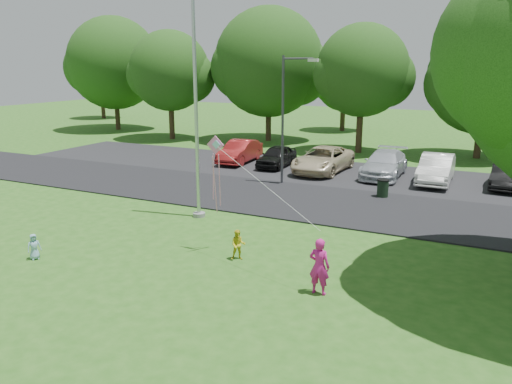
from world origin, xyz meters
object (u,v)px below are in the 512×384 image
at_px(street_lamp, 288,109).
at_px(woman, 319,266).
at_px(kite, 217,160).
at_px(trash_can, 383,189).
at_px(child_blue, 34,247).
at_px(child_yellow, 238,245).
at_px(flagpole, 196,113).

xyz_separation_m(street_lamp, woman, (5.62, -11.38, -3.08)).
bearing_deg(kite, trash_can, 65.87).
bearing_deg(child_blue, kite, -29.51).
bearing_deg(woman, trash_can, -85.03).
distance_m(child_yellow, child_blue, 6.46).
bearing_deg(child_blue, flagpole, 8.27).
xyz_separation_m(flagpole, kite, (2.69, -3.06, -1.08)).
height_order(trash_can, woman, woman).
xyz_separation_m(trash_can, child_yellow, (-2.50, -9.59, 0.05)).
bearing_deg(trash_can, flagpole, -134.46).
relative_size(child_blue, kite, 0.19).
distance_m(trash_can, woman, 10.82).
bearing_deg(street_lamp, trash_can, -10.41).
distance_m(flagpole, child_blue, 7.56).
bearing_deg(woman, flagpole, -32.68).
bearing_deg(trash_can, street_lamp, 173.41).
distance_m(woman, child_yellow, 3.32).
bearing_deg(child_blue, trash_can, -5.73).
height_order(woman, child_yellow, woman).
distance_m(trash_can, kite, 10.21).
bearing_deg(street_lamp, kite, -84.33).
distance_m(trash_can, child_yellow, 9.91).
distance_m(street_lamp, kite, 10.01).
bearing_deg(flagpole, woman, -34.57).
relative_size(woman, kite, 0.36).
relative_size(trash_can, kite, 0.20).
relative_size(trash_can, child_yellow, 0.89).
bearing_deg(flagpole, child_yellow, -43.36).
xyz_separation_m(woman, child_yellow, (-3.08, 1.21, -0.30)).
xyz_separation_m(woman, child_blue, (-8.90, -1.58, -0.37)).
xyz_separation_m(street_lamp, child_yellow, (2.54, -10.17, -3.38)).
height_order(child_yellow, kite, kite).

